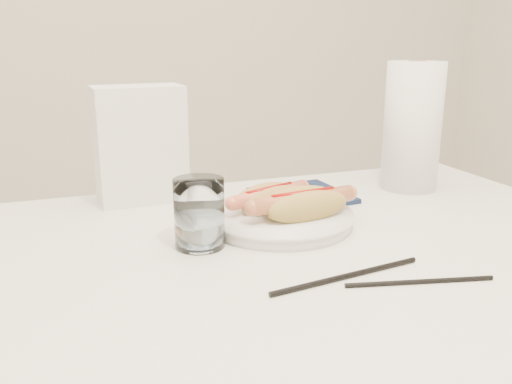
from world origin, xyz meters
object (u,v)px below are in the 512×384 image
object	(u,v)px
hotdog_left	(269,198)
hotdog_right	(303,205)
water_glass	(199,213)
napkin_box	(140,144)
paper_towel_roll	(412,126)
plate	(280,220)
table	(281,284)

from	to	relation	value
hotdog_left	hotdog_right	bearing A→B (deg)	-81.40
water_glass	hotdog_right	bearing A→B (deg)	4.27
napkin_box	paper_towel_roll	bearing A→B (deg)	-14.47
hotdog_right	plate	bearing A→B (deg)	122.97
table	plate	size ratio (longest dim) A/B	4.93
napkin_box	table	bearing A→B (deg)	-68.12
hotdog_right	paper_towel_roll	distance (m)	0.37
hotdog_right	napkin_box	bearing A→B (deg)	122.72
plate	napkin_box	xyz separation A→B (m)	(-0.20, 0.23, 0.10)
plate	table	bearing A→B (deg)	-110.80
hotdog_left	water_glass	world-z (taller)	water_glass
plate	hotdog_right	world-z (taller)	hotdog_right
plate	napkin_box	size ratio (longest dim) A/B	1.09
table	hotdog_left	distance (m)	0.16
paper_towel_roll	hotdog_left	bearing A→B (deg)	-164.21
table	water_glass	world-z (taller)	water_glass
table	napkin_box	size ratio (longest dim) A/B	5.38
plate	napkin_box	distance (m)	0.32
hotdog_left	napkin_box	xyz separation A→B (m)	(-0.19, 0.20, 0.07)
napkin_box	plate	bearing A→B (deg)	-53.80
hotdog_right	paper_towel_roll	size ratio (longest dim) A/B	0.72
hotdog_right	paper_towel_roll	bearing A→B (deg)	19.67
paper_towel_roll	hotdog_right	bearing A→B (deg)	-153.05
plate	napkin_box	bearing A→B (deg)	129.97
hotdog_right	napkin_box	size ratio (longest dim) A/B	0.85
plate	paper_towel_roll	bearing A→B (deg)	20.51
water_glass	paper_towel_roll	distance (m)	0.54
water_glass	napkin_box	world-z (taller)	napkin_box
table	plate	world-z (taller)	plate
hotdog_left	napkin_box	bearing A→B (deg)	111.90
plate	hotdog_left	size ratio (longest dim) A/B	1.51
table	paper_towel_roll	distance (m)	0.49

